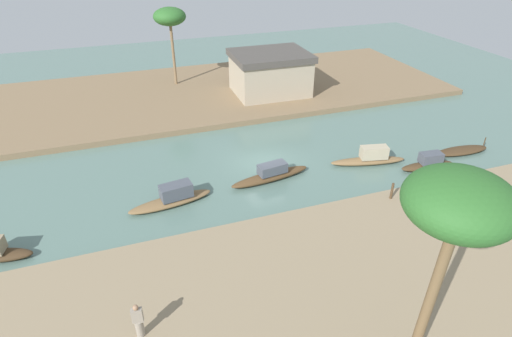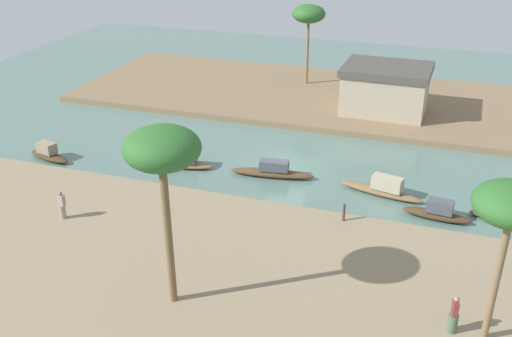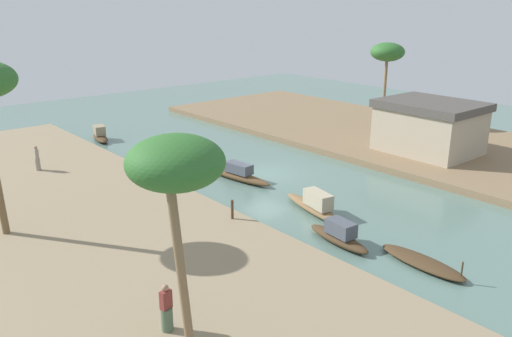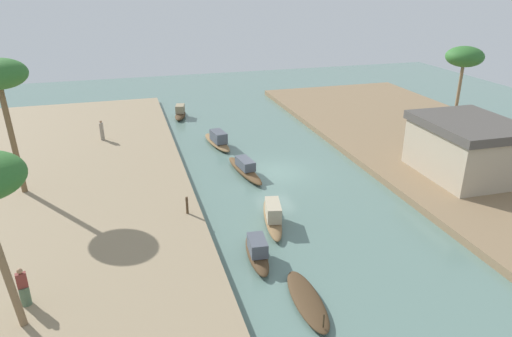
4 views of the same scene
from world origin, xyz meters
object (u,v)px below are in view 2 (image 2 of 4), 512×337
Objects in this scene: mooring_post at (344,212)px; palm_tree_left_far at (512,207)px; person_by_mooring at (62,206)px; sampan_upstream_small at (179,161)px; palm_tree_right_tall at (309,15)px; person_on_near_bank at (454,318)px; palm_tree_left_near at (162,152)px; sampan_midstream at (273,171)px; sampan_with_tall_canopy at (508,218)px; sampan_open_hull at (437,212)px; sampan_foreground at (383,189)px; sampan_downstream_large at (48,154)px; riverside_building at (386,88)px.

palm_tree_left_far is (7.06, -7.41, 5.47)m from mooring_post.
mooring_post is at bearing -153.86° from person_by_mooring.
sampan_upstream_small is 9.19m from person_by_mooring.
sampan_upstream_small is 20.52m from palm_tree_right_tall.
sampan_upstream_small is 2.94× the size of person_on_near_bank.
palm_tree_left_far is at bearing 7.76° from palm_tree_left_near.
palm_tree_right_tall reaches higher than mooring_post.
sampan_upstream_small reaches higher than sampan_midstream.
sampan_open_hull is (-3.71, -1.06, 0.25)m from sampan_with_tall_canopy.
palm_tree_left_far reaches higher than sampan_foreground.
palm_tree_right_tall reaches higher than sampan_open_hull.
sampan_with_tall_canopy is 0.61× the size of palm_tree_left_far.
sampan_downstream_large is 2.11× the size of person_on_near_bank.
person_on_near_bank reaches higher than sampan_midstream.
sampan_open_hull is 11.91m from palm_tree_left_far.
mooring_post is at bearing -70.80° from palm_tree_right_tall.
sampan_open_hull is at bearing 14.21° from sampan_downstream_large.
mooring_post reaches higher than sampan_upstream_small.
person_by_mooring is (-20.12, 2.64, 0.05)m from person_on_near_bank.
sampan_open_hull is 25.21m from palm_tree_right_tall.
sampan_foreground is 1.44× the size of sampan_downstream_large.
palm_tree_left_near is 1.13× the size of palm_tree_right_tall.
sampan_downstream_large is at bearing -120.32° from palm_tree_right_tall.
sampan_upstream_small is at bearing -98.48° from person_by_mooring.
sampan_downstream_large is 25.14m from palm_tree_right_tall.
palm_tree_left_far is at bearing 71.80° from person_on_near_bank.
sampan_midstream is at bearing -3.01° from sampan_upstream_small.
sampan_open_hull is at bearing -58.28° from palm_tree_right_tall.
sampan_upstream_small is 0.96× the size of sampan_foreground.
sampan_upstream_small is at bearing -166.51° from sampan_foreground.
palm_tree_left_far is 26.99m from riverside_building.
person_by_mooring reaches higher than sampan_open_hull.
riverside_building reaches higher than sampan_open_hull.
riverside_building is at bearing 43.02° from sampan_upstream_small.
palm_tree_right_tall reaches higher than person_on_near_bank.
palm_tree_left_near is (-13.98, -12.80, 7.24)m from sampan_with_tall_canopy.
person_on_near_bank is (4.35, -11.72, 0.68)m from sampan_foreground.
mooring_post is at bearing -145.59° from sampan_open_hull.
palm_tree_left_far reaches higher than mooring_post.
riverside_building is at bearing 51.98° from sampan_downstream_large.
mooring_post is (14.28, 4.63, -0.24)m from person_by_mooring.
palm_tree_right_tall is (-2.69, 18.67, 6.20)m from sampan_midstream.
mooring_post is 0.14× the size of palm_tree_left_far.
person_on_near_bank is at bearing -65.49° from palm_tree_right_tall.
palm_tree_left_near is at bearing -24.02° from sampan_downstream_large.
palm_tree_right_tall is (-13.98, 30.67, 5.46)m from person_on_near_bank.
mooring_post reaches higher than sampan_with_tall_canopy.
palm_tree_left_far is (27.51, -9.76, 5.99)m from sampan_downstream_large.
person_by_mooring is 0.23× the size of palm_tree_left_far.
palm_tree_left_near reaches higher than sampan_with_tall_canopy.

